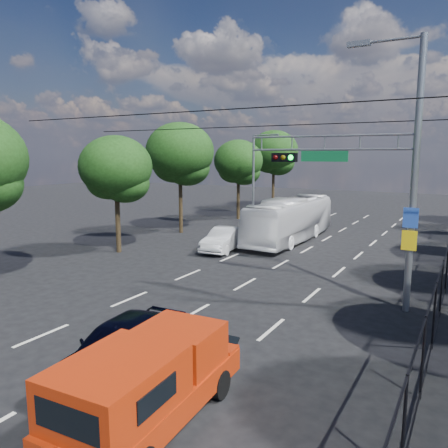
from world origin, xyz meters
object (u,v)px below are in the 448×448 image
Objects in this scene: signal_mast at (378,164)px; red_pickup at (149,381)px; white_bus at (290,220)px; white_van at (225,239)px; navy_hatchback at (122,347)px.

signal_mast reaches higher than red_pickup.
signal_mast is at bearing -54.39° from white_bus.
signal_mast is 0.94× the size of white_bus.
signal_mast is 11.01m from red_pickup.
white_van is (-9.41, 5.42, -4.57)m from signal_mast.
red_pickup is (-2.44, -9.86, -4.25)m from signal_mast.
navy_hatchback is at bearing -76.23° from white_van.
signal_mast is 1.86× the size of red_pickup.
navy_hatchback is 0.44× the size of white_bus.
white_van is (-6.98, 15.28, -0.32)m from red_pickup.
red_pickup is at bearing -37.77° from navy_hatchback.
signal_mast is 12.90m from white_bus.
white_bus reaches higher than navy_hatchback.
white_van is at bearing 114.54° from red_pickup.
signal_mast is 2.31× the size of white_van.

